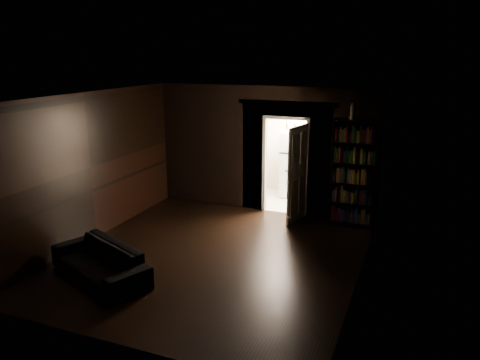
% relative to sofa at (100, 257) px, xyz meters
% --- Properties ---
extents(ground, '(5.50, 5.50, 0.00)m').
position_rel_sofa_xyz_m(ground, '(1.33, 1.37, -0.37)').
color(ground, black).
rests_on(ground, ground).
extents(room_walls, '(5.02, 5.61, 2.84)m').
position_rel_sofa_xyz_m(room_walls, '(1.32, 2.44, 1.32)').
color(room_walls, black).
rests_on(room_walls, ground).
extents(kitchen_alcove, '(2.20, 1.80, 2.60)m').
position_rel_sofa_xyz_m(kitchen_alcove, '(1.83, 5.24, 0.84)').
color(kitchen_alcove, '#B0A79A').
rests_on(kitchen_alcove, ground).
extents(sofa, '(2.07, 1.51, 0.73)m').
position_rel_sofa_xyz_m(sofa, '(0.00, 0.00, 0.00)').
color(sofa, black).
rests_on(sofa, ground).
extents(bookshelf, '(0.95, 0.63, 2.20)m').
position_rel_sofa_xyz_m(bookshelf, '(3.33, 3.92, 0.73)').
color(bookshelf, black).
rests_on(bookshelf, ground).
extents(refrigerator, '(0.79, 0.73, 1.65)m').
position_rel_sofa_xyz_m(refrigerator, '(1.78, 5.43, 0.46)').
color(refrigerator, white).
rests_on(refrigerator, ground).
extents(door, '(0.20, 0.84, 2.05)m').
position_rel_sofa_xyz_m(door, '(2.23, 3.68, 0.66)').
color(door, white).
rests_on(door, ground).
extents(figurine, '(0.14, 0.14, 0.33)m').
position_rel_sofa_xyz_m(figurine, '(3.23, 3.92, 2.00)').
color(figurine, white).
rests_on(figurine, bookshelf).
extents(bottles, '(0.57, 0.28, 0.24)m').
position_rel_sofa_xyz_m(bottles, '(1.69, 5.39, 1.40)').
color(bottles, black).
rests_on(bottles, refrigerator).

